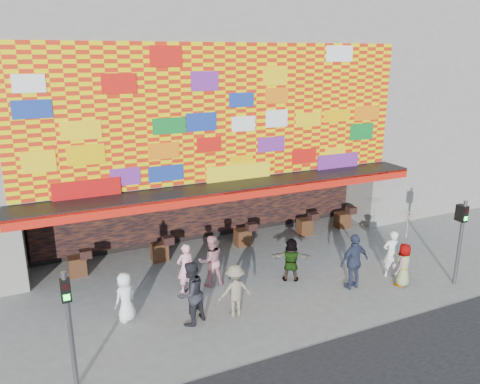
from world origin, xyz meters
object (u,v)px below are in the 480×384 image
(ped_a, at_px, (125,297))
(ped_b, at_px, (185,268))
(signal_left, at_px, (69,318))
(ped_f, at_px, (291,260))
(ped_e, at_px, (354,261))
(ped_c, at_px, (191,293))
(ped_i, at_px, (211,261))
(ped_d, at_px, (235,290))
(ped_g, at_px, (404,265))
(signal_right, at_px, (461,234))
(parasol, at_px, (408,225))
(ped_h, at_px, (392,254))

(ped_a, xyz_separation_m, ped_b, (2.16, 0.95, 0.08))
(signal_left, height_order, ped_f, signal_left)
(signal_left, height_order, ped_a, signal_left)
(ped_a, bearing_deg, ped_e, 138.73)
(ped_a, bearing_deg, ped_c, 118.05)
(ped_i, bearing_deg, ped_b, 7.90)
(ped_d, xyz_separation_m, ped_g, (5.98, -0.65, -0.06))
(signal_right, xyz_separation_m, ped_d, (-7.67, 1.35, -1.05))
(ped_d, height_order, parasol, parasol)
(ped_e, bearing_deg, ped_h, -178.32)
(signal_right, height_order, parasol, signal_right)
(ped_e, bearing_deg, ped_b, -25.29)
(ped_a, height_order, ped_e, ped_e)
(ped_f, xyz_separation_m, ped_h, (3.38, -1.20, 0.08))
(ped_c, bearing_deg, ped_d, 148.90)
(ped_i, distance_m, parasol, 6.66)
(ped_a, distance_m, ped_i, 3.24)
(ped_a, relative_size, ped_g, 1.00)
(ped_b, bearing_deg, parasol, 148.19)
(signal_right, distance_m, ped_d, 7.85)
(ped_c, distance_m, ped_e, 5.68)
(signal_left, xyz_separation_m, parasol, (10.71, 0.70, 0.32))
(ped_e, bearing_deg, parasol, 158.15)
(signal_left, relative_size, ped_g, 1.99)
(signal_right, distance_m, ped_c, 9.18)
(ped_g, bearing_deg, signal_left, -19.02)
(ped_a, height_order, ped_b, ped_b)
(ped_b, height_order, ped_d, ped_b)
(ped_c, bearing_deg, ped_b, -129.88)
(ped_a, bearing_deg, parasol, 136.91)
(ped_b, height_order, ped_c, ped_c)
(signal_left, xyz_separation_m, ped_d, (4.73, 1.35, -1.05))
(ped_a, relative_size, ped_b, 0.90)
(signal_right, bearing_deg, ped_c, 170.74)
(ped_b, distance_m, ped_h, 7.23)
(ped_g, height_order, ped_h, ped_h)
(signal_left, relative_size, signal_right, 1.00)
(ped_c, relative_size, ped_d, 1.19)
(signal_right, bearing_deg, ped_f, 152.27)
(signal_right, height_order, ped_f, signal_right)
(ped_b, relative_size, ped_d, 1.03)
(signal_left, bearing_deg, ped_g, 3.76)
(signal_left, relative_size, ped_a, 1.99)
(ped_a, height_order, ped_h, ped_h)
(signal_left, bearing_deg, ped_h, 7.43)
(ped_b, xyz_separation_m, ped_g, (6.85, -2.68, -0.09))
(signal_right, xyz_separation_m, parasol, (-1.69, 0.70, 0.32))
(ped_d, bearing_deg, ped_a, -17.90)
(ped_h, height_order, parasol, parasol)
(signal_right, height_order, ped_e, signal_right)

